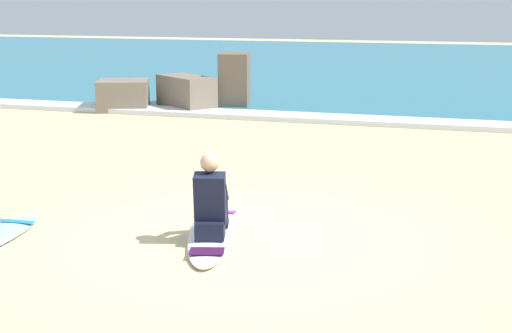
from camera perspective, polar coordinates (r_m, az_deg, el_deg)
name	(u,v)px	position (r m, az deg, el deg)	size (l,w,h in m)	color
ground_plane	(241,235)	(8.40, -1.16, -5.40)	(80.00, 80.00, 0.00)	#CCB584
sea	(410,66)	(29.65, 11.94, 7.72)	(80.00, 28.00, 0.10)	teal
breaking_foam	(354,120)	(16.13, 7.72, 3.64)	(80.00, 0.90, 0.11)	white
surfboard_main	(213,232)	(8.43, -3.40, -5.11)	(1.14, 2.46, 0.08)	white
surfer_seated	(211,204)	(8.09, -3.56, -2.92)	(0.50, 0.76, 0.95)	black
rock_outcrop_distant	(180,90)	(17.91, -5.94, 5.98)	(3.71, 2.32, 1.36)	#756656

